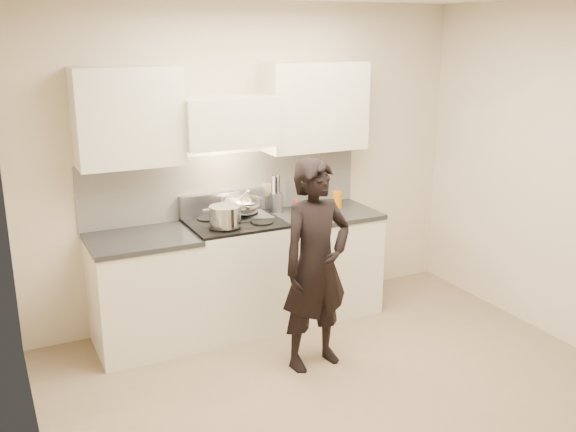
{
  "coord_description": "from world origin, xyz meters",
  "views": [
    {
      "loc": [
        -2.15,
        -3.31,
        2.44
      ],
      "look_at": [
        0.01,
        1.05,
        1.05
      ],
      "focal_mm": 40.0,
      "sensor_mm": 36.0,
      "label": 1
    }
  ],
  "objects_px": {
    "stove": "(236,274)",
    "counter_right": "(322,261)",
    "utensil_crock": "(276,201)",
    "person": "(316,265)",
    "wok": "(242,205)"
  },
  "relations": [
    {
      "from": "counter_right",
      "to": "utensil_crock",
      "type": "distance_m",
      "value": 0.69
    },
    {
      "from": "person",
      "to": "counter_right",
      "type": "bearing_deg",
      "value": 50.91
    },
    {
      "from": "stove",
      "to": "counter_right",
      "type": "bearing_deg",
      "value": 0.0
    },
    {
      "from": "counter_right",
      "to": "wok",
      "type": "bearing_deg",
      "value": 172.92
    },
    {
      "from": "utensil_crock",
      "to": "person",
      "type": "relative_size",
      "value": 0.2
    },
    {
      "from": "utensil_crock",
      "to": "counter_right",
      "type": "bearing_deg",
      "value": -27.38
    },
    {
      "from": "wok",
      "to": "person",
      "type": "distance_m",
      "value": 1.0
    },
    {
      "from": "stove",
      "to": "person",
      "type": "bearing_deg",
      "value": -71.14
    },
    {
      "from": "person",
      "to": "utensil_crock",
      "type": "bearing_deg",
      "value": 73.5
    },
    {
      "from": "wok",
      "to": "utensil_crock",
      "type": "xyz_separation_m",
      "value": [
        0.36,
        0.1,
        -0.03
      ]
    },
    {
      "from": "stove",
      "to": "wok",
      "type": "xyz_separation_m",
      "value": [
        0.1,
        0.09,
        0.58
      ]
    },
    {
      "from": "stove",
      "to": "person",
      "type": "relative_size",
      "value": 0.6
    },
    {
      "from": "person",
      "to": "stove",
      "type": "bearing_deg",
      "value": 101.64
    },
    {
      "from": "utensil_crock",
      "to": "person",
      "type": "height_order",
      "value": "person"
    },
    {
      "from": "stove",
      "to": "person",
      "type": "xyz_separation_m",
      "value": [
        0.29,
        -0.86,
        0.32
      ]
    }
  ]
}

